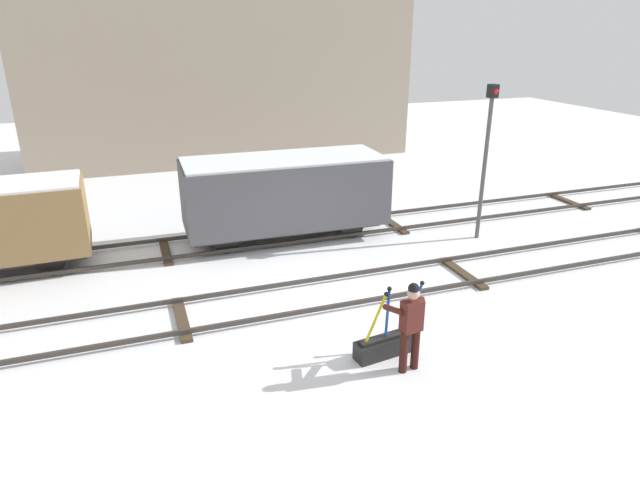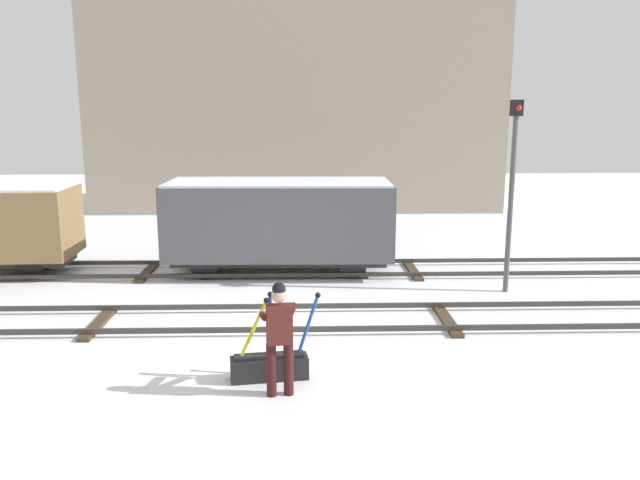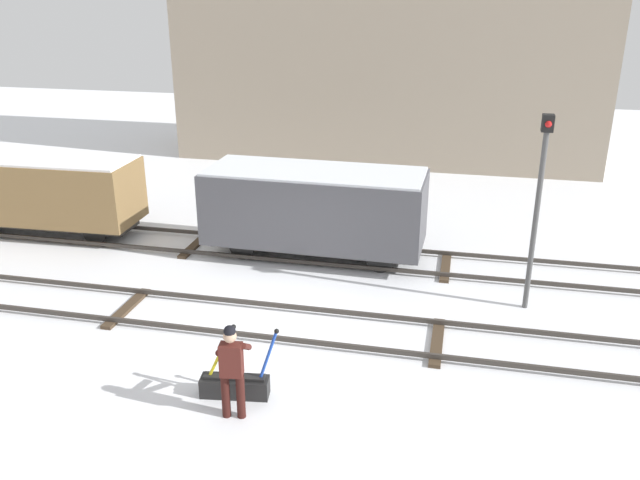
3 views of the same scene
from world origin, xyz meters
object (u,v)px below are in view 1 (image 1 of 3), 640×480
switch_lever_frame (386,343)px  rail_worker (410,321)px  freight_car_far_end (285,193)px  signal_post (486,149)px

switch_lever_frame → rail_worker: bearing=-80.5°
switch_lever_frame → rail_worker: 0.96m
rail_worker → freight_car_far_end: size_ratio=0.30×
signal_post → freight_car_far_end: size_ratio=0.76×
switch_lever_frame → signal_post: (5.36, 4.78, 2.44)m
switch_lever_frame → freight_car_far_end: 6.77m
switch_lever_frame → freight_car_far_end: (-0.06, 6.67, 1.16)m
switch_lever_frame → signal_post: 7.59m
signal_post → freight_car_far_end: (-5.42, 1.89, -1.28)m
rail_worker → freight_car_far_end: (-0.24, 7.24, 0.40)m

